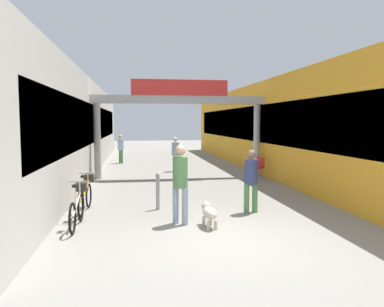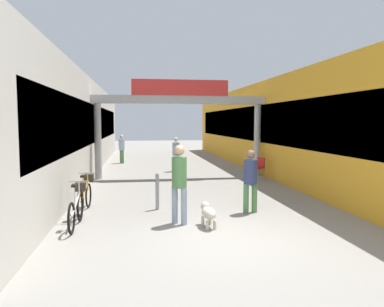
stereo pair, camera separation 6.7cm
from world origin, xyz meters
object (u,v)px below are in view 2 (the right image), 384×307
Objects in this scene: pedestrian_carrying_crate at (176,152)px; bollard_post_metal at (157,191)px; bicycle_silver_nearest at (77,207)px; cafe_chair_red_nearer at (259,166)px; pedestrian_with_dog at (179,179)px; dog_on_leash at (208,212)px; pedestrian_elderly_walking at (122,147)px; pedestrian_companion at (251,177)px; bicycle_orange_second at (85,194)px.

pedestrian_carrying_crate is 7.72m from bollard_post_metal.
bicycle_silver_nearest is 1.90× the size of cafe_chair_red_nearer.
bicycle_silver_nearest is (-2.28, 0.16, -0.61)m from pedestrian_with_dog.
pedestrian_elderly_walking is at bearing 100.44° from dog_on_leash.
dog_on_leash is (-1.31, -1.12, -0.59)m from pedestrian_companion.
bicycle_silver_nearest is 1.00× the size of bicycle_orange_second.
pedestrian_with_dog is 2.37m from bicycle_silver_nearest.
pedestrian_elderly_walking is 2.22× the size of dog_on_leash.
dog_on_leash is 0.43× the size of bicycle_silver_nearest.
pedestrian_carrying_crate is at bearing 70.78° from bicycle_silver_nearest.
pedestrian_with_dog is 2.86m from bicycle_orange_second.
cafe_chair_red_nearer is at bearing 44.01° from bicycle_silver_nearest.
pedestrian_with_dog is 13.11m from pedestrian_elderly_walking.
pedestrian_carrying_crate is (-1.08, 8.30, -0.00)m from pedestrian_companion.
pedestrian_carrying_crate reaches higher than cafe_chair_red_nearer.
pedestrian_companion is at bearing -16.48° from bollard_post_metal.
bollard_post_metal is at bearing -133.00° from cafe_chair_red_nearer.
pedestrian_with_dog is 9.15m from pedestrian_carrying_crate.
pedestrian_elderly_walking is 11.58m from bollard_post_metal.
pedestrian_carrying_crate is 0.95× the size of bicycle_silver_nearest.
bicycle_orange_second is (-0.01, 1.43, 0.00)m from bicycle_silver_nearest.
pedestrian_companion is 2.24× the size of dog_on_leash.
dog_on_leash is (-0.23, -9.42, -0.59)m from pedestrian_carrying_crate.
bollard_post_metal is 6.38m from cafe_chair_red_nearer.
pedestrian_with_dog is 0.99m from dog_on_leash.
bicycle_orange_second is at bearing 90.39° from bicycle_silver_nearest.
cafe_chair_red_nearer is at bearing -43.61° from pedestrian_carrying_crate.
pedestrian_carrying_crate reaches higher than pedestrian_elderly_walking.
pedestrian_elderly_walking is 12.83m from bicycle_silver_nearest.
cafe_chair_red_nearer reaches higher than dog_on_leash.
cafe_chair_red_nearer is (3.09, -2.95, -0.37)m from pedestrian_carrying_crate.
bicycle_silver_nearest is 2.29m from bollard_post_metal.
pedestrian_elderly_walking is (-3.76, 12.17, -0.01)m from pedestrian_companion.
pedestrian_carrying_crate is 1.63× the size of bollard_post_metal.
pedestrian_elderly_walking is 0.95× the size of bicycle_silver_nearest.
pedestrian_carrying_crate is 4.71m from pedestrian_elderly_walking.
dog_on_leash is 7.28m from cafe_chair_red_nearer.
pedestrian_companion is at bearing 8.69° from bicycle_silver_nearest.
bicycle_silver_nearest is (-0.44, -12.82, -0.47)m from pedestrian_elderly_walking.
pedestrian_companion reaches higher than bicycle_silver_nearest.
bollard_post_metal is (1.42, -11.48, -0.41)m from pedestrian_elderly_walking.
bollard_post_metal reaches higher than bicycle_silver_nearest.
pedestrian_carrying_crate reaches higher than bicycle_orange_second.
pedestrian_carrying_crate is at bearing 97.41° from pedestrian_companion.
pedestrian_carrying_crate is at bearing 88.60° from dog_on_leash.
bollard_post_metal reaches higher than dog_on_leash.
pedestrian_with_dog reaches higher than bicycle_orange_second.
bicycle_silver_nearest is at bearing -89.61° from bicycle_orange_second.
pedestrian_elderly_walking reaches higher than cafe_chair_red_nearer.
cafe_chair_red_nearer is (6.21, 6.00, 0.10)m from bicycle_silver_nearest.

